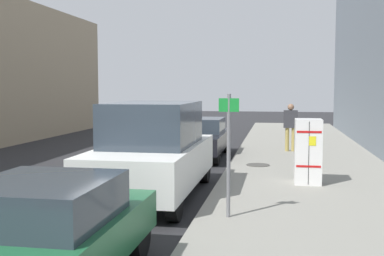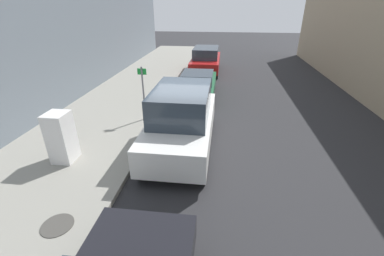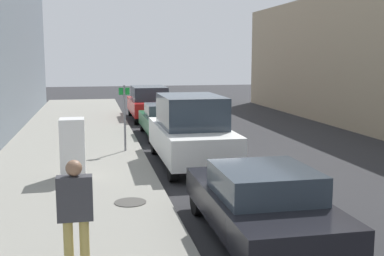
{
  "view_description": "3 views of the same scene",
  "coord_description": "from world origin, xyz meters",
  "px_view_note": "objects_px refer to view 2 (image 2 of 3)",
  "views": [
    {
      "loc": [
        -2.89,
        10.06,
        2.48
      ],
      "look_at": [
        -0.88,
        -1.23,
        1.51
      ],
      "focal_mm": 45.0,
      "sensor_mm": 36.0,
      "label": 1
    },
    {
      "loc": [
        1.14,
        -8.15,
        4.6
      ],
      "look_at": [
        0.34,
        -1.61,
        1.38
      ],
      "focal_mm": 24.0,
      "sensor_mm": 36.0,
      "label": 2
    },
    {
      "loc": [
        -3.08,
        -14.63,
        3.33
      ],
      "look_at": [
        -0.61,
        -2.74,
        1.51
      ],
      "focal_mm": 45.0,
      "sensor_mm": 36.0,
      "label": 3
    }
  ],
  "objects_px": {
    "parked_sedan_green": "(198,84)",
    "parked_van_white": "(182,119)",
    "discarded_refrigerator": "(61,137)",
    "parked_suv_red": "(206,59)",
    "street_sign_post": "(143,90)"
  },
  "relations": [
    {
      "from": "parked_sedan_green",
      "to": "parked_van_white",
      "type": "bearing_deg",
      "value": -90.0
    },
    {
      "from": "discarded_refrigerator",
      "to": "parked_van_white",
      "type": "distance_m",
      "value": 3.78
    },
    {
      "from": "parked_van_white",
      "to": "parked_suv_red",
      "type": "height_order",
      "value": "parked_van_white"
    },
    {
      "from": "parked_sedan_green",
      "to": "parked_suv_red",
      "type": "xyz_separation_m",
      "value": [
        0.0,
        5.74,
        0.19
      ]
    },
    {
      "from": "parked_van_white",
      "to": "parked_suv_red",
      "type": "distance_m",
      "value": 11.1
    },
    {
      "from": "street_sign_post",
      "to": "parked_van_white",
      "type": "relative_size",
      "value": 0.45
    },
    {
      "from": "parked_suv_red",
      "to": "parked_van_white",
      "type": "bearing_deg",
      "value": -90.0
    },
    {
      "from": "discarded_refrigerator",
      "to": "parked_suv_red",
      "type": "xyz_separation_m",
      "value": [
        3.48,
        12.57,
        -0.03
      ]
    },
    {
      "from": "parked_sedan_green",
      "to": "parked_suv_red",
      "type": "height_order",
      "value": "parked_suv_red"
    },
    {
      "from": "parked_suv_red",
      "to": "discarded_refrigerator",
      "type": "bearing_deg",
      "value": -105.46
    },
    {
      "from": "parked_van_white",
      "to": "parked_sedan_green",
      "type": "xyz_separation_m",
      "value": [
        -0.0,
        5.36,
        -0.35
      ]
    },
    {
      "from": "discarded_refrigerator",
      "to": "parked_van_white",
      "type": "height_order",
      "value": "parked_van_white"
    },
    {
      "from": "parked_suv_red",
      "to": "street_sign_post",
      "type": "bearing_deg",
      "value": -101.59
    },
    {
      "from": "parked_sedan_green",
      "to": "discarded_refrigerator",
      "type": "bearing_deg",
      "value": -116.97
    },
    {
      "from": "street_sign_post",
      "to": "discarded_refrigerator",
      "type": "bearing_deg",
      "value": -115.19
    }
  ]
}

